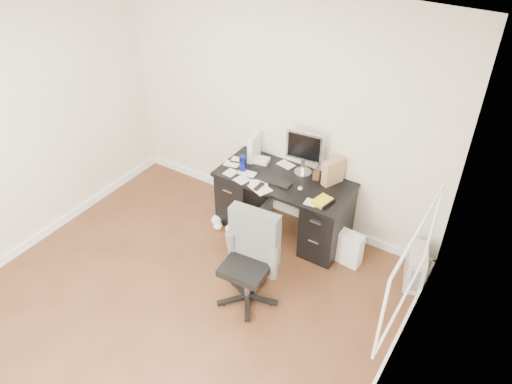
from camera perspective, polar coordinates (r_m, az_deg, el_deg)
ground at (r=5.11m, az=-9.57°, el=-13.37°), size 4.00×4.00×0.00m
room_shell at (r=4.01m, az=-11.27°, el=2.34°), size 4.02×4.02×2.71m
desk at (r=5.68m, az=3.14°, el=-1.34°), size 1.50×0.70×0.75m
loose_papers at (r=5.51m, az=1.19°, el=1.96°), size 1.10×0.60×0.00m
lcd_monitor at (r=5.43m, az=5.52°, el=4.47°), size 0.44×0.28×0.52m
keyboard at (r=5.40m, az=2.12°, el=1.25°), size 0.39×0.14×0.02m
computer_mouse at (r=5.27m, az=5.07°, el=0.36°), size 0.07×0.07×0.06m
travel_mug at (r=5.55m, az=-1.53°, el=3.31°), size 0.08×0.08×0.18m
white_binder at (r=5.72m, az=-0.21°, el=5.14°), size 0.16×0.28×0.30m
magazine_file at (r=5.38m, az=8.79°, el=2.30°), size 0.21×0.27×0.28m
pen_cup at (r=5.43m, az=6.98°, el=2.45°), size 0.11×0.11×0.22m
yellow_book at (r=5.14m, az=7.63°, el=-1.06°), size 0.20×0.23×0.04m
paper_remote at (r=5.30m, az=0.46°, el=0.52°), size 0.29×0.27×0.02m
office_chair at (r=4.79m, az=-1.06°, el=-8.05°), size 0.62×0.62×1.01m
pc_tower at (r=5.43m, az=17.76°, el=-8.16°), size 0.28×0.44×0.41m
shopping_bag at (r=5.49m, az=10.55°, el=-6.34°), size 0.31×0.23×0.39m
wicker_basket at (r=6.09m, az=-1.83°, el=-0.82°), size 0.39×0.39×0.38m
desk_printer at (r=6.17m, az=0.22°, el=-1.44°), size 0.30×0.25×0.17m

